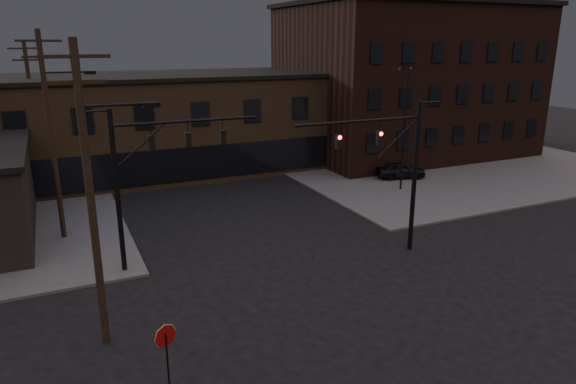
% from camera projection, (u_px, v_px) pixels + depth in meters
% --- Properties ---
extents(ground, '(140.00, 140.00, 0.00)m').
position_uv_depth(ground, '(351.00, 312.00, 21.40)').
color(ground, black).
rests_on(ground, ground).
extents(sidewalk_ne, '(30.00, 30.00, 0.15)m').
position_uv_depth(sidewalk_ne, '(426.00, 158.00, 49.42)').
color(sidewalk_ne, '#474744').
rests_on(sidewalk_ne, ground).
extents(building_row, '(40.00, 12.00, 8.00)m').
position_uv_depth(building_row, '(183.00, 124.00, 44.64)').
color(building_row, brown).
rests_on(building_row, ground).
extents(building_right, '(22.00, 16.00, 14.00)m').
position_uv_depth(building_right, '(405.00, 82.00, 50.95)').
color(building_right, black).
rests_on(building_right, ground).
extents(traffic_signal_near, '(7.12, 0.24, 8.00)m').
position_uv_depth(traffic_signal_near, '(398.00, 163.00, 26.10)').
color(traffic_signal_near, black).
rests_on(traffic_signal_near, ground).
extents(traffic_signal_far, '(7.12, 0.24, 8.00)m').
position_uv_depth(traffic_signal_far, '(144.00, 170.00, 24.24)').
color(traffic_signal_far, black).
rests_on(traffic_signal_far, ground).
extents(stop_sign, '(0.72, 0.33, 2.48)m').
position_uv_depth(stop_sign, '(166.00, 344.00, 15.92)').
color(stop_sign, black).
rests_on(stop_sign, ground).
extents(utility_pole_near, '(3.70, 0.28, 11.00)m').
position_uv_depth(utility_pole_near, '(92.00, 192.00, 17.67)').
color(utility_pole_near, black).
rests_on(utility_pole_near, ground).
extents(utility_pole_mid, '(3.70, 0.28, 11.50)m').
position_uv_depth(utility_pole_mid, '(52.00, 133.00, 27.64)').
color(utility_pole_mid, black).
rests_on(utility_pole_mid, ground).
extents(utility_pole_far, '(2.20, 0.28, 11.00)m').
position_uv_depth(utility_pole_far, '(34.00, 113.00, 37.75)').
color(utility_pole_far, black).
rests_on(utility_pole_far, ground).
extents(lot_light_a, '(1.50, 0.28, 9.14)m').
position_uv_depth(lot_light_a, '(405.00, 118.00, 37.29)').
color(lot_light_a, black).
rests_on(lot_light_a, ground).
extents(lot_light_b, '(1.50, 0.28, 9.14)m').
position_uv_depth(lot_light_b, '(426.00, 106.00, 44.07)').
color(lot_light_b, black).
rests_on(lot_light_b, ground).
extents(parked_car_lot_a, '(4.26, 2.68, 1.35)m').
position_uv_depth(parked_car_lot_a, '(401.00, 170.00, 41.73)').
color(parked_car_lot_a, black).
rests_on(parked_car_lot_a, sidewalk_ne).
extents(parked_car_lot_b, '(4.55, 3.51, 1.23)m').
position_uv_depth(parked_car_lot_b, '(404.00, 147.00, 51.12)').
color(parked_car_lot_b, '#ABABAD').
rests_on(parked_car_lot_b, sidewalk_ne).
extents(car_crossing, '(3.17, 4.85, 1.51)m').
position_uv_depth(car_crossing, '(249.00, 161.00, 45.11)').
color(car_crossing, black).
rests_on(car_crossing, ground).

